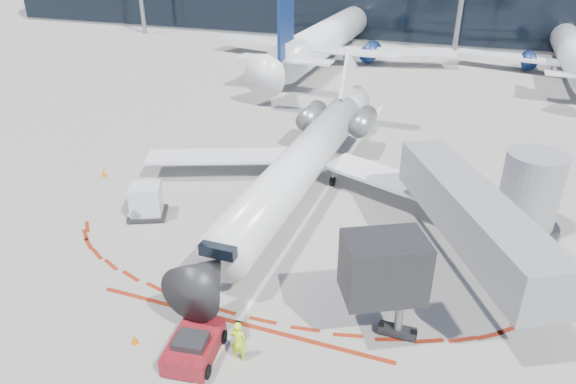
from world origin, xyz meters
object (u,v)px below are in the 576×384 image
(pushback_tug, at_px, (194,346))
(uld_container, at_px, (146,202))
(ramp_worker, at_px, (238,341))
(regional_jet, at_px, (306,158))

(pushback_tug, bearing_deg, uld_container, 124.31)
(pushback_tug, bearing_deg, ramp_worker, 7.26)
(regional_jet, height_order, pushback_tug, regional_jet)
(ramp_worker, xyz_separation_m, uld_container, (-10.09, 8.65, 0.08))
(pushback_tug, distance_m, ramp_worker, 1.87)
(regional_jet, relative_size, uld_container, 10.22)
(pushback_tug, relative_size, uld_container, 1.67)
(regional_jet, bearing_deg, ramp_worker, -81.65)
(regional_jet, distance_m, ramp_worker, 15.51)
(pushback_tug, xyz_separation_m, ramp_worker, (1.76, 0.48, 0.42))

